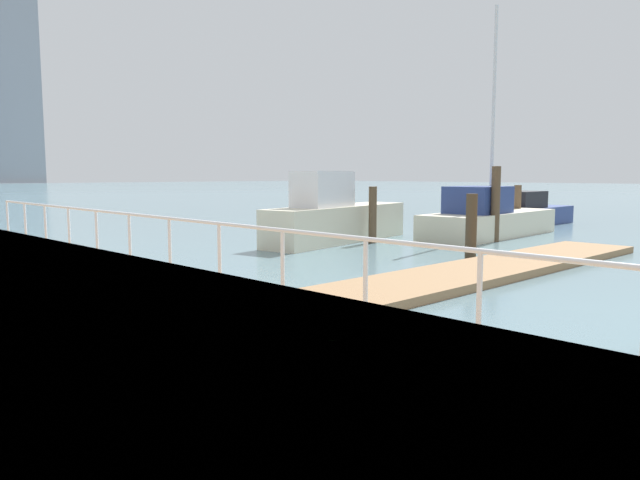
% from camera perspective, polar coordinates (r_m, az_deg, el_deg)
% --- Properties ---
extents(ground_plane, '(300.00, 300.00, 0.00)m').
position_cam_1_polar(ground_plane, '(18.16, -14.75, -1.02)').
color(ground_plane, slate).
extents(floating_dock, '(13.17, 2.00, 0.18)m').
position_cam_1_polar(floating_dock, '(13.86, 15.32, -2.89)').
color(floating_dock, '#93704C').
rests_on(floating_dock, ground_plane).
extents(boardwalk_railing, '(0.06, 29.48, 1.08)m').
position_cam_1_polar(boardwalk_railing, '(7.49, 4.43, -1.51)').
color(boardwalk_railing, white).
rests_on(boardwalk_railing, boardwalk).
extents(dock_piling_0, '(0.30, 0.30, 2.54)m').
position_cam_1_polar(dock_piling_0, '(20.72, 16.55, 3.33)').
color(dock_piling_0, brown).
rests_on(dock_piling_0, ground_plane).
extents(dock_piling_2, '(0.29, 0.29, 1.84)m').
position_cam_1_polar(dock_piling_2, '(25.14, 18.48, 2.95)').
color(dock_piling_2, brown).
rests_on(dock_piling_2, ground_plane).
extents(dock_piling_3, '(0.30, 0.30, 1.75)m').
position_cam_1_polar(dock_piling_3, '(16.25, 14.37, 1.25)').
color(dock_piling_3, '#473826').
rests_on(dock_piling_3, ground_plane).
extents(dock_piling_4, '(0.27, 0.27, 1.87)m').
position_cam_1_polar(dock_piling_4, '(19.61, 5.10, 2.43)').
color(dock_piling_4, brown).
rests_on(dock_piling_4, ground_plane).
extents(moored_boat_0, '(6.97, 2.47, 8.22)m').
position_cam_1_polar(moored_boat_0, '(22.40, 15.85, 2.03)').
color(moored_boat_0, beige).
rests_on(moored_boat_0, ground_plane).
extents(moored_boat_1, '(6.79, 2.65, 2.37)m').
position_cam_1_polar(moored_boat_1, '(19.78, 1.49, 2.20)').
color(moored_boat_1, beige).
rests_on(moored_boat_1, ground_plane).
extents(moored_boat_2, '(5.79, 1.93, 1.54)m').
position_cam_1_polar(moored_boat_2, '(28.01, 19.33, 2.52)').
color(moored_boat_2, navy).
rests_on(moored_boat_2, ground_plane).
extents(skyline_tower_5, '(14.58, 11.40, 76.81)m').
position_cam_1_polar(skyline_tower_5, '(184.11, -28.08, 16.92)').
color(skyline_tower_5, '#8C939E').
rests_on(skyline_tower_5, ground_plane).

